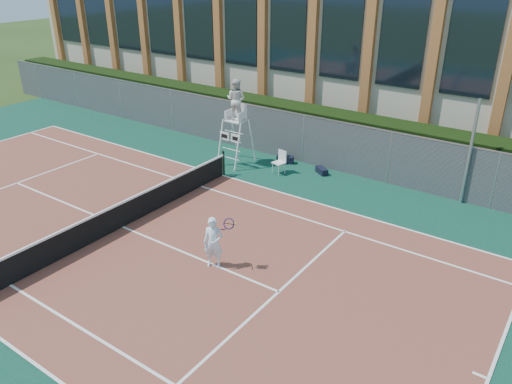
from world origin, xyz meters
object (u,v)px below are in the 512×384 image
Objects in this scene: umpire_chair at (236,102)px; plastic_chair at (280,160)px; steel_pole at (470,153)px; tennis_player at (213,243)px.

plastic_chair is (2.22, 0.15, -2.22)m from umpire_chair.
umpire_chair is (-9.37, -1.65, 0.81)m from steel_pole.
steel_pole reaches higher than plastic_chair.
umpire_chair is at bearing -176.24° from plastic_chair.
steel_pole is 10.06m from tennis_player.
tennis_player is (2.28, -7.23, 0.24)m from plastic_chair.
umpire_chair is at bearing 122.43° from tennis_player.
steel_pole is 4.02× the size of plastic_chair.
plastic_chair is 0.61× the size of tennis_player.
umpire_chair is 8.62m from tennis_player.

